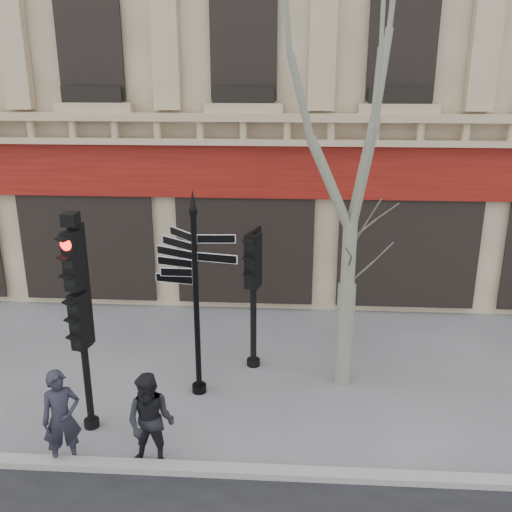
{
  "coord_description": "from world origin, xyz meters",
  "views": [
    {
      "loc": [
        1.15,
        -8.6,
        5.89
      ],
      "look_at": [
        0.55,
        0.6,
        2.87
      ],
      "focal_mm": 40.0,
      "sensor_mm": 36.0,
      "label": 1
    }
  ],
  "objects_px": {
    "fingerpost": "(195,261)",
    "traffic_signal_main": "(79,298)",
    "plane_tree": "(358,86)",
    "pedestrian_b": "(151,422)",
    "pedestrian_a": "(61,419)",
    "traffic_signal_secondary": "(253,275)"
  },
  "relations": [
    {
      "from": "traffic_signal_main",
      "to": "pedestrian_a",
      "type": "height_order",
      "value": "traffic_signal_main"
    },
    {
      "from": "fingerpost",
      "to": "plane_tree",
      "type": "xyz_separation_m",
      "value": [
        2.77,
        0.53,
        2.97
      ]
    },
    {
      "from": "fingerpost",
      "to": "traffic_signal_main",
      "type": "distance_m",
      "value": 2.1
    },
    {
      "from": "traffic_signal_main",
      "to": "traffic_signal_secondary",
      "type": "xyz_separation_m",
      "value": [
        2.65,
        2.33,
        -0.4
      ]
    },
    {
      "from": "traffic_signal_main",
      "to": "pedestrian_a",
      "type": "bearing_deg",
      "value": -81.03
    },
    {
      "from": "traffic_signal_main",
      "to": "pedestrian_a",
      "type": "distance_m",
      "value": 1.87
    },
    {
      "from": "pedestrian_a",
      "to": "pedestrian_b",
      "type": "distance_m",
      "value": 1.39
    },
    {
      "from": "fingerpost",
      "to": "pedestrian_a",
      "type": "relative_size",
      "value": 2.45
    },
    {
      "from": "pedestrian_a",
      "to": "pedestrian_b",
      "type": "relative_size",
      "value": 1.01
    },
    {
      "from": "pedestrian_b",
      "to": "fingerpost",
      "type": "bearing_deg",
      "value": 87.02
    },
    {
      "from": "fingerpost",
      "to": "plane_tree",
      "type": "bearing_deg",
      "value": 32.12
    },
    {
      "from": "plane_tree",
      "to": "pedestrian_b",
      "type": "relative_size",
      "value": 5.01
    },
    {
      "from": "plane_tree",
      "to": "traffic_signal_main",
      "type": "bearing_deg",
      "value": -158.35
    },
    {
      "from": "fingerpost",
      "to": "plane_tree",
      "type": "relative_size",
      "value": 0.49
    },
    {
      "from": "pedestrian_a",
      "to": "traffic_signal_secondary",
      "type": "bearing_deg",
      "value": 18.87
    },
    {
      "from": "fingerpost",
      "to": "pedestrian_b",
      "type": "height_order",
      "value": "fingerpost"
    },
    {
      "from": "fingerpost",
      "to": "pedestrian_b",
      "type": "relative_size",
      "value": 2.47
    },
    {
      "from": "traffic_signal_main",
      "to": "plane_tree",
      "type": "xyz_separation_m",
      "value": [
        4.45,
        1.77,
        3.21
      ]
    },
    {
      "from": "traffic_signal_main",
      "to": "plane_tree",
      "type": "relative_size",
      "value": 0.48
    },
    {
      "from": "traffic_signal_secondary",
      "to": "plane_tree",
      "type": "height_order",
      "value": "plane_tree"
    },
    {
      "from": "pedestrian_b",
      "to": "pedestrian_a",
      "type": "bearing_deg",
      "value": -173.45
    },
    {
      "from": "traffic_signal_secondary",
      "to": "pedestrian_a",
      "type": "distance_m",
      "value": 4.44
    }
  ]
}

